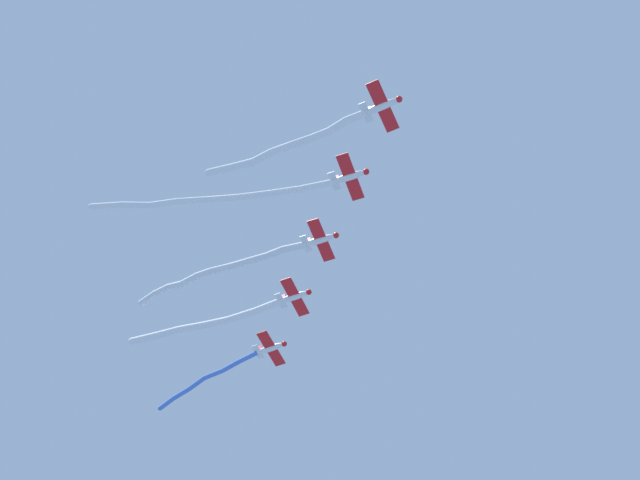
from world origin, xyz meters
The scene contains 10 objects.
airplane_lead centered at (-3.30, -0.24, 80.11)m, with size 5.96×4.60×1.49m.
smoke_trail_lead centered at (0.81, 9.81, 79.99)m, with size 7.10×17.42×1.39m.
airplane_left_wing centered at (4.95, 3.24, 80.36)m, with size 6.02×4.61×1.49m.
smoke_trail_left_wing centered at (7.34, 18.79, 80.96)m, with size 3.80×27.79×2.46m.
airplane_right_wing centered at (13.19, 6.72, 80.61)m, with size 6.02×4.61×1.49m.
smoke_trail_right_wing centered at (18.39, 19.42, 82.22)m, with size 11.01×21.61×4.20m.
airplane_slot centered at (21.43, 10.20, 80.86)m, with size 5.99×4.61×1.49m.
smoke_trail_slot centered at (25.15, 21.52, 80.83)m, with size 6.68×19.60×1.74m.
airplane_trail centered at (29.67, 13.68, 81.11)m, with size 5.99×4.61×1.49m.
smoke_trail_trail centered at (34.50, 22.57, 80.75)m, with size 9.53×14.01×1.26m.
Camera 1 is at (-39.82, 4.53, 2.46)m, focal length 46.79 mm.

